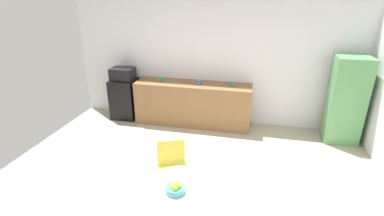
# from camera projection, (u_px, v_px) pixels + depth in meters

# --- Properties ---
(ground_plane) EXTENTS (6.00, 6.00, 0.00)m
(ground_plane) POSITION_uv_depth(u_px,v_px,m) (175.00, 209.00, 3.79)
(ground_plane) COLOR #B2A893
(wall_back) EXTENTS (6.00, 0.10, 2.60)m
(wall_back) POSITION_uv_depth(u_px,v_px,m) (213.00, 62.00, 6.00)
(wall_back) COLOR silver
(wall_back) RESTS_ON ground_plane
(counter_block) EXTENTS (2.42, 0.60, 0.90)m
(counter_block) POSITION_uv_depth(u_px,v_px,m) (193.00, 104.00, 6.08)
(counter_block) COLOR brown
(counter_block) RESTS_ON ground_plane
(mini_fridge) EXTENTS (0.54, 0.54, 0.88)m
(mini_fridge) POSITION_uv_depth(u_px,v_px,m) (125.00, 98.00, 6.41)
(mini_fridge) COLOR black
(mini_fridge) RESTS_ON ground_plane
(microwave) EXTENTS (0.48, 0.38, 0.26)m
(microwave) POSITION_uv_depth(u_px,v_px,m) (123.00, 74.00, 6.19)
(microwave) COLOR black
(microwave) RESTS_ON mini_fridge
(locker_cabinet) EXTENTS (0.60, 0.50, 1.62)m
(locker_cabinet) POSITION_uv_depth(u_px,v_px,m) (346.00, 100.00, 5.25)
(locker_cabinet) COLOR #599959
(locker_cabinet) RESTS_ON ground_plane
(round_table) EXTENTS (1.01, 1.01, 0.76)m
(round_table) POSITION_uv_depth(u_px,v_px,m) (182.00, 206.00, 2.99)
(round_table) COLOR silver
(round_table) RESTS_ON ground_plane
(chair_yellow) EXTENTS (0.55, 0.55, 0.83)m
(chair_yellow) POSITION_uv_depth(u_px,v_px,m) (172.00, 163.00, 3.86)
(chair_yellow) COLOR silver
(chair_yellow) RESTS_ON ground_plane
(fruit_bowl) EXTENTS (0.21, 0.21, 0.13)m
(fruit_bowl) POSITION_uv_depth(u_px,v_px,m) (175.00, 188.00, 2.93)
(fruit_bowl) COLOR teal
(fruit_bowl) RESTS_ON round_table
(mug_white) EXTENTS (0.13, 0.08, 0.09)m
(mug_white) POSITION_uv_depth(u_px,v_px,m) (160.00, 79.00, 6.03)
(mug_white) COLOR #338C59
(mug_white) RESTS_ON counter_block
(mug_green) EXTENTS (0.13, 0.08, 0.09)m
(mug_green) POSITION_uv_depth(u_px,v_px,m) (199.00, 82.00, 5.82)
(mug_green) COLOR #3F66BF
(mug_green) RESTS_ON counter_block
(mug_red) EXTENTS (0.13, 0.08, 0.09)m
(mug_red) POSITION_uv_depth(u_px,v_px,m) (232.00, 84.00, 5.72)
(mug_red) COLOR #338C59
(mug_red) RESTS_ON counter_block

